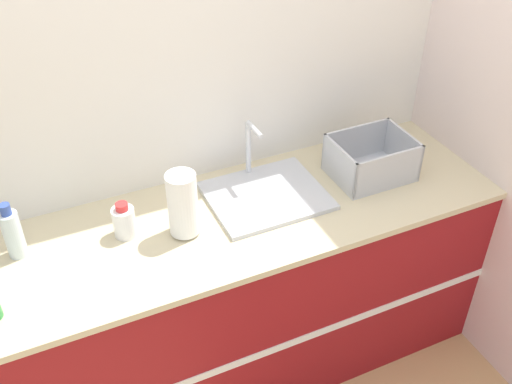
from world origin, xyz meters
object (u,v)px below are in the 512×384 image
dish_rack (371,162)px  bottle_white_spray (124,221)px  sink (266,193)px  bottle_clear (13,233)px  paper_towel_roll (183,205)px

dish_rack → bottle_white_spray: 1.11m
sink → bottle_clear: 1.02m
bottle_clear → paper_towel_roll: bearing=-13.3°
dish_rack → bottle_clear: size_ratio=1.45×
paper_towel_roll → bottle_white_spray: paper_towel_roll is taller
bottle_white_spray → bottle_clear: size_ratio=0.64×
sink → paper_towel_roll: bearing=-168.3°
paper_towel_roll → dish_rack: size_ratio=0.80×
paper_towel_roll → bottle_clear: bearing=166.7°
sink → bottle_clear: bearing=176.3°
dish_rack → bottle_white_spray: dish_rack is taller
bottle_white_spray → bottle_clear: bottle_clear is taller
sink → paper_towel_roll: sink is taller
paper_towel_roll → bottle_clear: (-0.62, 0.15, -0.04)m
dish_rack → bottle_clear: (-1.51, 0.11, 0.04)m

